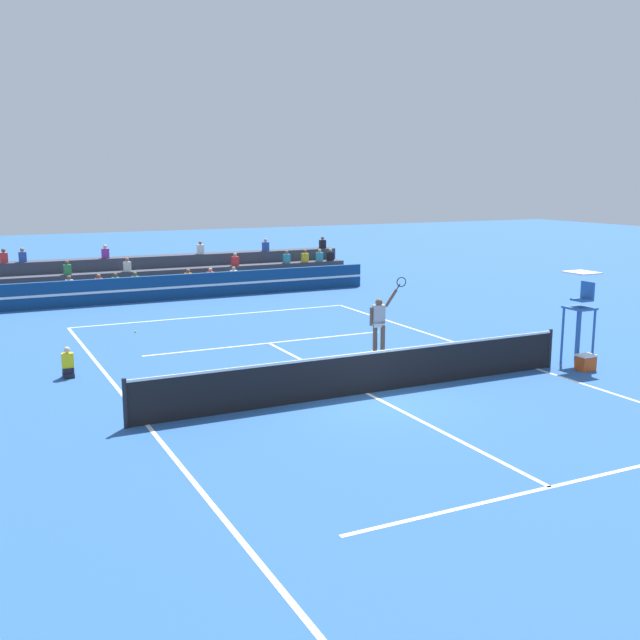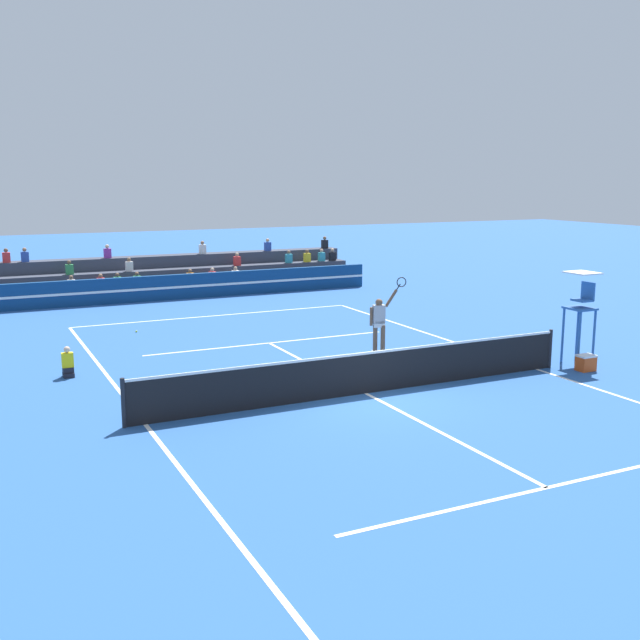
% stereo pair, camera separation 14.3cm
% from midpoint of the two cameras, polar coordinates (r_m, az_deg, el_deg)
% --- Properties ---
extents(ground_plane, '(120.00, 120.00, 0.00)m').
position_cam_midpoint_polar(ground_plane, '(18.78, 3.36, -5.60)').
color(ground_plane, '#285699').
extents(court_lines, '(11.10, 23.90, 0.01)m').
position_cam_midpoint_polar(court_lines, '(18.78, 3.36, -5.59)').
color(court_lines, white).
rests_on(court_lines, ground).
extents(tennis_net, '(12.00, 0.10, 1.10)m').
position_cam_midpoint_polar(tennis_net, '(18.63, 3.38, -3.99)').
color(tennis_net, black).
rests_on(tennis_net, ground).
extents(sponsor_banner_wall, '(18.00, 0.26, 1.10)m').
position_cam_midpoint_polar(sponsor_banner_wall, '(33.75, -10.61, 2.52)').
color(sponsor_banner_wall, navy).
rests_on(sponsor_banner_wall, ground).
extents(bleacher_stand, '(18.12, 2.85, 2.28)m').
position_cam_midpoint_polar(bleacher_stand, '(36.17, -11.69, 3.19)').
color(bleacher_stand, '#383D4C').
rests_on(bleacher_stand, ground).
extents(umpire_chair, '(0.76, 0.84, 2.67)m').
position_cam_midpoint_polar(umpire_chair, '(22.63, 19.09, 1.10)').
color(umpire_chair, '#285699').
rests_on(umpire_chair, ground).
extents(ball_kid_courtside, '(0.30, 0.36, 0.84)m').
position_cam_midpoint_polar(ball_kid_courtside, '(21.27, -18.84, -3.29)').
color(ball_kid_courtside, black).
rests_on(ball_kid_courtside, ground).
extents(tennis_player, '(1.18, 0.42, 2.41)m').
position_cam_midpoint_polar(tennis_player, '(22.71, 4.38, -0.18)').
color(tennis_player, brown).
rests_on(tennis_player, ground).
extents(tennis_ball, '(0.07, 0.07, 0.07)m').
position_cam_midpoint_polar(tennis_ball, '(26.78, -14.03, -0.87)').
color(tennis_ball, '#C6DB33').
rests_on(tennis_ball, ground).
extents(equipment_cooler, '(0.50, 0.38, 0.45)m').
position_cam_midpoint_polar(equipment_cooler, '(22.15, 19.41, -3.06)').
color(equipment_cooler, '#D84C19').
rests_on(equipment_cooler, ground).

